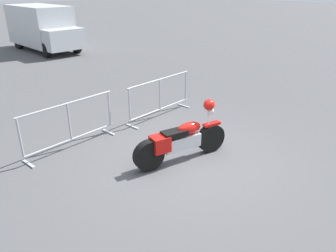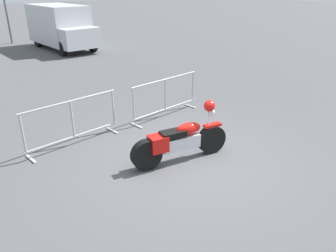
# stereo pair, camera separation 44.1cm
# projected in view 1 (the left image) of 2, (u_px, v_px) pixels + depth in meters

# --- Properties ---
(ground_plane) EXTENTS (120.00, 120.00, 0.00)m
(ground_plane) POSITION_uv_depth(u_px,v_px,m) (191.00, 161.00, 6.86)
(ground_plane) COLOR #4C4C4F
(motorcycle) EXTENTS (2.15, 0.67, 1.22)m
(motorcycle) POSITION_uv_depth(u_px,v_px,m) (182.00, 140.00, 6.71)
(motorcycle) COLOR black
(motorcycle) RESTS_ON ground
(crowd_barrier_near) EXTENTS (2.31, 0.58, 1.07)m
(crowd_barrier_near) POSITION_uv_depth(u_px,v_px,m) (70.00, 125.00, 7.20)
(crowd_barrier_near) COLOR #9EA0A5
(crowd_barrier_near) RESTS_ON ground
(crowd_barrier_far) EXTENTS (2.31, 0.58, 1.07)m
(crowd_barrier_far) POSITION_uv_depth(u_px,v_px,m) (160.00, 97.00, 8.93)
(crowd_barrier_far) COLOR #9EA0A5
(crowd_barrier_far) RESTS_ON ground
(delivery_van) EXTENTS (2.03, 5.01, 2.31)m
(delivery_van) POSITION_uv_depth(u_px,v_px,m) (42.00, 27.00, 17.44)
(delivery_van) COLOR #B2B7BC
(delivery_van) RESTS_ON ground
(planter_island) EXTENTS (3.29, 3.29, 1.24)m
(planter_island) POSITION_uv_depth(u_px,v_px,m) (51.00, 33.00, 21.47)
(planter_island) COLOR #ADA89E
(planter_island) RESTS_ON ground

